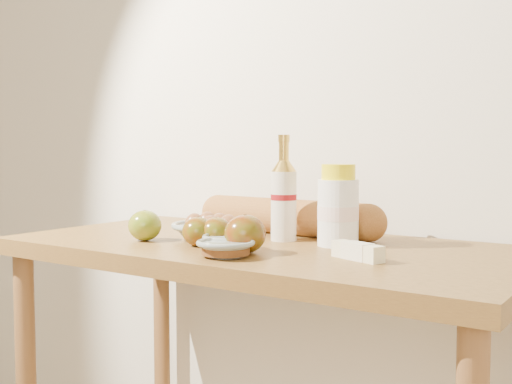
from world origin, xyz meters
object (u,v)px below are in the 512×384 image
(egg_bowl, at_px, (210,229))
(baguette, at_px, (287,217))
(cream_bottle, at_px, (338,208))
(table, at_px, (263,295))
(bourbon_bottle, at_px, (284,198))

(egg_bowl, bearing_deg, baguette, 60.47)
(cream_bottle, xyz_separation_m, egg_bowl, (-0.30, -0.09, -0.06))
(cream_bottle, height_order, egg_bowl, cream_bottle)
(cream_bottle, bearing_deg, baguette, 168.46)
(egg_bowl, relative_size, baguette, 0.41)
(table, relative_size, bourbon_bottle, 4.79)
(table, distance_m, cream_bottle, 0.27)
(cream_bottle, relative_size, egg_bowl, 0.83)
(cream_bottle, xyz_separation_m, baguette, (-0.19, 0.10, -0.04))
(bourbon_bottle, bearing_deg, baguette, 116.74)
(bourbon_bottle, bearing_deg, table, -108.59)
(cream_bottle, bearing_deg, egg_bowl, -148.54)
(table, xyz_separation_m, baguette, (-0.03, 0.15, 0.17))
(cream_bottle, bearing_deg, bourbon_bottle, -165.18)
(egg_bowl, height_order, baguette, baguette)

